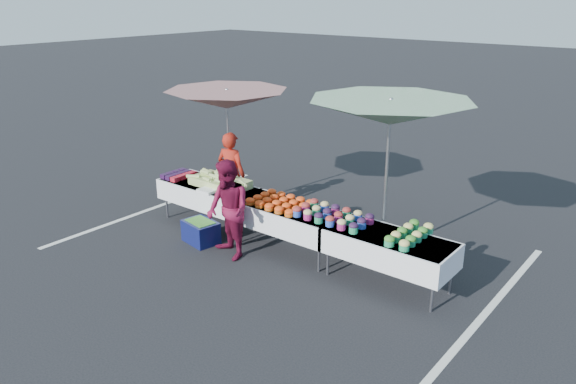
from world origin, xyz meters
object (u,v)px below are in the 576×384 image
Objects in this scene: table_center at (288,217)px; umbrella_right at (390,114)px; customer at (228,210)px; vendor at (231,174)px; table_right at (389,247)px; storage_bin at (201,231)px; table_left at (209,193)px; umbrella_left at (227,100)px.

umbrella_right is at bearing 32.23° from table_center.
table_center is 0.67× the size of umbrella_right.
vendor is at bearing 151.58° from customer.
table_right reaches higher than storage_bin.
table_left is at bearing -165.39° from umbrella_right.
table_center is at bearing -21.26° from umbrella_left.
storage_bin is (0.73, -1.46, -1.90)m from umbrella_left.
table_center is 1.19× the size of customer.
storage_bin is at bearing -63.52° from umbrella_left.
table_left is at bearing 135.51° from storage_bin.
customer is at bearing -31.63° from table_left.
customer reaches higher than table_left.
customer is at bearing 123.36° from vendor.
table_center is at bearing 180.00° from table_right.
customer is at bearing 2.99° from storage_bin.
table_left is 3.60m from table_right.
customer is (1.22, -0.75, 0.20)m from table_left.
table_left and table_center have the same top height.
vendor is 1.85m from customer.
vendor is at bearing 161.39° from table_center.
vendor is 2.44× the size of storage_bin.
umbrella_right reaches higher than umbrella_left.
table_center is 1.53m from storage_bin.
vendor is at bearing 121.23° from storage_bin.
table_left is 0.72× the size of umbrella_left.
table_center is at bearing 0.00° from table_left.
vendor reaches higher than table_left.
table_center is 0.72× the size of umbrella_left.
vendor reaches higher than storage_bin.
customer is 0.96m from storage_bin.
table_right is at bearing -56.43° from umbrella_right.
table_center is at bearing 152.43° from vendor.
umbrella_left is at bearing 168.28° from table_right.
table_center is 1.00× the size of table_right.
table_right is (1.80, 0.00, 0.00)m from table_center.
umbrella_left is at bearing -180.00° from umbrella_right.
umbrella_right is at bearing 14.61° from table_left.
vendor reaches higher than table_center.
umbrella_left reaches higher than storage_bin.
table_left and table_right have the same top height.
umbrella_right is (-0.53, 0.80, 1.69)m from table_right.
customer is at bearing -162.53° from table_right.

